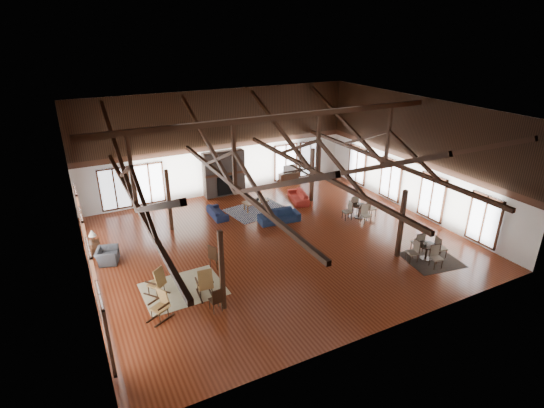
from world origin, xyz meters
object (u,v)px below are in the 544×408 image
sofa_orange (298,196)px  armchair (107,256)px  sofa_navy_left (217,212)px  cafe_table_near (427,249)px  tv_console (288,177)px  coffee_table (255,202)px  sofa_navy_front (279,216)px  cafe_table_far (359,209)px

sofa_orange → armchair: (-10.52, -2.13, 0.03)m
sofa_navy_left → armchair: armchair is taller
cafe_table_near → tv_console: 11.02m
coffee_table → sofa_orange: bearing=-9.1°
sofa_navy_front → armchair: (-8.28, -0.23, 0.00)m
sofa_orange → cafe_table_near: size_ratio=1.04×
armchair → cafe_table_far: cafe_table_far is taller
sofa_navy_front → cafe_table_far: 4.17m
sofa_navy_front → coffee_table: sofa_navy_front is taller
cafe_table_far → sofa_navy_front: bearing=159.7°
cafe_table_near → sofa_navy_left: bearing=128.0°
coffee_table → tv_console: (3.66, 2.95, -0.13)m
cafe_table_far → cafe_table_near: bearing=-91.1°
coffee_table → armchair: size_ratio=1.49×
armchair → cafe_table_near: size_ratio=0.51×
sofa_navy_front → sofa_navy_left: size_ratio=1.25×
coffee_table → armchair: armchair is taller
coffee_table → cafe_table_far: (4.33, -3.36, 0.02)m
coffee_table → sofa_navy_left: bearing=168.2°
cafe_table_far → armchair: bearing=174.3°
coffee_table → cafe_table_near: size_ratio=0.76×
coffee_table → cafe_table_near: cafe_table_near is taller
armchair → cafe_table_near: (12.10, -5.90, 0.17)m
sofa_navy_left → cafe_table_near: cafe_table_near is taller
sofa_navy_front → sofa_orange: sofa_navy_front is taller
sofa_navy_front → coffee_table: size_ratio=1.47×
tv_console → sofa_orange: bearing=-108.6°
cafe_table_near → sofa_orange: bearing=101.1°
sofa_orange → cafe_table_far: bearing=40.8°
sofa_navy_front → cafe_table_near: cafe_table_near is taller
sofa_orange → cafe_table_near: (1.58, -8.03, 0.19)m
cafe_table_near → tv_console: cafe_table_near is taller
sofa_navy_front → tv_console: (3.24, 4.87, 0.02)m
sofa_orange → cafe_table_far: 3.74m
cafe_table_near → cafe_table_far: cafe_table_far is taller
armchair → tv_console: (11.52, 5.10, 0.01)m
sofa_navy_front → sofa_orange: bearing=46.3°
sofa_navy_front → cafe_table_far: cafe_table_far is taller
sofa_orange → tv_console: tv_console is taller
coffee_table → cafe_table_near: 9.10m
sofa_navy_left → armchair: size_ratio=1.76×
cafe_table_near → coffee_table: bearing=117.8°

